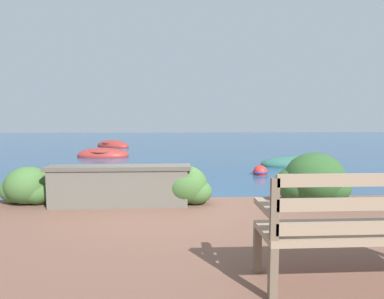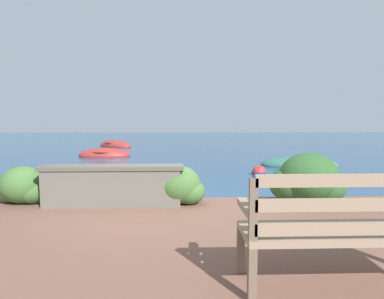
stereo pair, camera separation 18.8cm
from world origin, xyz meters
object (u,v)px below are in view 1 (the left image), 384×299
park_bench (361,226)px  rowboat_nearest (299,165)px  rowboat_mid (103,155)px  mooring_buoy (260,172)px  rowboat_far (113,146)px

park_bench → rowboat_nearest: (2.77, 7.84, -0.65)m
park_bench → rowboat_mid: bearing=107.9°
park_bench → mooring_buoy: size_ratio=3.48×
rowboat_mid → rowboat_far: size_ratio=0.82×
rowboat_far → rowboat_mid: bearing=-39.0°
rowboat_nearest → mooring_buoy: 2.38m
park_bench → mooring_buoy: park_bench is taller
rowboat_far → mooring_buoy: (6.40, -10.27, 0.01)m
park_bench → mooring_buoy: (0.98, 6.27, -0.63)m
rowboat_nearest → rowboat_far: rowboat_far is taller
park_bench → rowboat_nearest: bearing=65.6°
rowboat_far → mooring_buoy: 12.10m
rowboat_nearest → rowboat_far: 11.93m
rowboat_nearest → rowboat_far: (-8.18, 8.69, 0.01)m
rowboat_far → mooring_buoy: bearing=-14.8°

